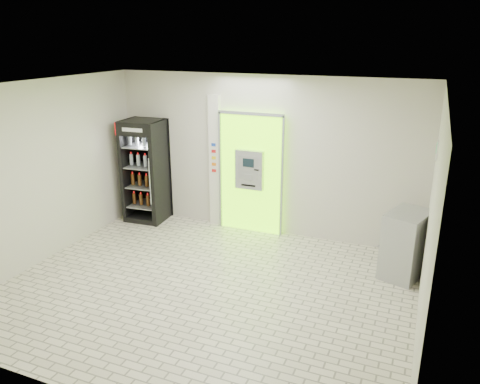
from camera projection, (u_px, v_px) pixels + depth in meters
The scene contains 7 objects.
ground at pixel (206, 289), 7.10m from camera, with size 6.00×6.00×0.00m, color beige.
room_shell at pixel (203, 172), 6.51m from camera, with size 6.00×6.00×6.00m.
atm_assembly at pixel (251, 173), 8.92m from camera, with size 1.30×0.24×2.33m.
pillar at pixel (215, 162), 9.19m from camera, with size 0.22×0.11×2.60m.
beverage_cooler at pixel (146, 173), 9.54m from camera, with size 0.83×0.77×2.08m.
steel_cabinet at pixel (406, 244), 7.34m from camera, with size 0.77×0.93×1.07m.
exit_sign at pixel (437, 150), 6.57m from camera, with size 0.02×0.22×0.26m.
Camera 1 is at (2.86, -5.60, 3.64)m, focal length 35.00 mm.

